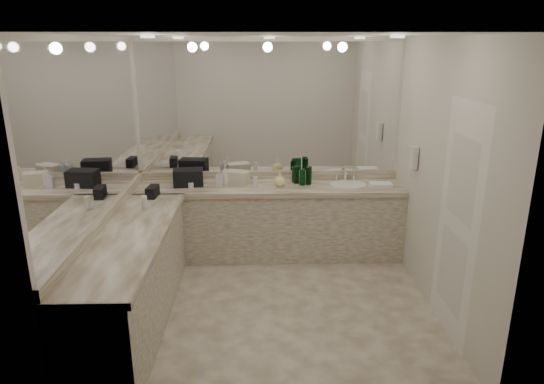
{
  "coord_description": "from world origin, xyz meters",
  "views": [
    {
      "loc": [
        -0.11,
        -4.36,
        2.55
      ],
      "look_at": [
        0.01,
        0.4,
        1.07
      ],
      "focal_mm": 32.0,
      "sensor_mm": 36.0,
      "label": 1
    }
  ],
  "objects_px": {
    "soap_bottle_a": "(225,175)",
    "soap_bottle_c": "(280,179)",
    "sink": "(348,185)",
    "cream_cosmetic_case": "(237,177)",
    "soap_bottle_b": "(220,178)",
    "black_toiletry_bag": "(188,177)",
    "wall_phone": "(414,158)",
    "hand_towel": "(381,185)"
  },
  "relations": [
    {
      "from": "cream_cosmetic_case",
      "to": "hand_towel",
      "type": "relative_size",
      "value": 1.09
    },
    {
      "from": "black_toiletry_bag",
      "to": "soap_bottle_a",
      "type": "xyz_separation_m",
      "value": [
        0.44,
        0.03,
        0.02
      ]
    },
    {
      "from": "wall_phone",
      "to": "soap_bottle_a",
      "type": "bearing_deg",
      "value": 165.08
    },
    {
      "from": "hand_towel",
      "to": "wall_phone",
      "type": "bearing_deg",
      "value": -61.54
    },
    {
      "from": "cream_cosmetic_case",
      "to": "soap_bottle_c",
      "type": "distance_m",
      "value": 0.53
    },
    {
      "from": "sink",
      "to": "soap_bottle_a",
      "type": "bearing_deg",
      "value": 177.89
    },
    {
      "from": "sink",
      "to": "hand_towel",
      "type": "distance_m",
      "value": 0.39
    },
    {
      "from": "soap_bottle_c",
      "to": "soap_bottle_b",
      "type": "bearing_deg",
      "value": 177.94
    },
    {
      "from": "wall_phone",
      "to": "sink",
      "type": "bearing_deg",
      "value": 140.43
    },
    {
      "from": "wall_phone",
      "to": "black_toiletry_bag",
      "type": "bearing_deg",
      "value": 168.17
    },
    {
      "from": "soap_bottle_a",
      "to": "wall_phone",
      "type": "bearing_deg",
      "value": -14.92
    },
    {
      "from": "wall_phone",
      "to": "hand_towel",
      "type": "xyz_separation_m",
      "value": [
        -0.23,
        0.42,
        -0.43
      ]
    },
    {
      "from": "sink",
      "to": "soap_bottle_b",
      "type": "height_order",
      "value": "soap_bottle_b"
    },
    {
      "from": "hand_towel",
      "to": "soap_bottle_c",
      "type": "relative_size",
      "value": 1.5
    },
    {
      "from": "black_toiletry_bag",
      "to": "cream_cosmetic_case",
      "type": "distance_m",
      "value": 0.58
    },
    {
      "from": "hand_towel",
      "to": "soap_bottle_c",
      "type": "height_order",
      "value": "soap_bottle_c"
    },
    {
      "from": "sink",
      "to": "hand_towel",
      "type": "bearing_deg",
      "value": -11.91
    },
    {
      "from": "hand_towel",
      "to": "soap_bottle_a",
      "type": "bearing_deg",
      "value": 175.86
    },
    {
      "from": "sink",
      "to": "wall_phone",
      "type": "height_order",
      "value": "wall_phone"
    },
    {
      "from": "soap_bottle_b",
      "to": "soap_bottle_c",
      "type": "xyz_separation_m",
      "value": [
        0.71,
        -0.03,
        -0.01
      ]
    },
    {
      "from": "wall_phone",
      "to": "cream_cosmetic_case",
      "type": "xyz_separation_m",
      "value": [
        -1.94,
        0.59,
        -0.37
      ]
    },
    {
      "from": "wall_phone",
      "to": "black_toiletry_bag",
      "type": "xyz_separation_m",
      "value": [
        -2.52,
        0.53,
        -0.35
      ]
    },
    {
      "from": "cream_cosmetic_case",
      "to": "soap_bottle_a",
      "type": "distance_m",
      "value": 0.15
    },
    {
      "from": "wall_phone",
      "to": "soap_bottle_a",
      "type": "relative_size",
      "value": 1.03
    },
    {
      "from": "wall_phone",
      "to": "soap_bottle_b",
      "type": "relative_size",
      "value": 1.24
    },
    {
      "from": "soap_bottle_a",
      "to": "soap_bottle_c",
      "type": "height_order",
      "value": "soap_bottle_a"
    },
    {
      "from": "black_toiletry_bag",
      "to": "wall_phone",
      "type": "bearing_deg",
      "value": -11.83
    },
    {
      "from": "hand_towel",
      "to": "black_toiletry_bag",
      "type": "bearing_deg",
      "value": 177.33
    },
    {
      "from": "soap_bottle_a",
      "to": "soap_bottle_b",
      "type": "relative_size",
      "value": 1.21
    },
    {
      "from": "cream_cosmetic_case",
      "to": "soap_bottle_c",
      "type": "relative_size",
      "value": 1.63
    },
    {
      "from": "hand_towel",
      "to": "soap_bottle_a",
      "type": "relative_size",
      "value": 1.1
    },
    {
      "from": "wall_phone",
      "to": "soap_bottle_c",
      "type": "xyz_separation_m",
      "value": [
        -1.43,
        0.46,
        -0.36
      ]
    },
    {
      "from": "black_toiletry_bag",
      "to": "soap_bottle_c",
      "type": "height_order",
      "value": "black_toiletry_bag"
    },
    {
      "from": "wall_phone",
      "to": "black_toiletry_bag",
      "type": "relative_size",
      "value": 0.69
    },
    {
      "from": "black_toiletry_bag",
      "to": "soap_bottle_c",
      "type": "relative_size",
      "value": 2.03
    },
    {
      "from": "sink",
      "to": "wall_phone",
      "type": "distance_m",
      "value": 0.91
    },
    {
      "from": "sink",
      "to": "black_toiletry_bag",
      "type": "height_order",
      "value": "black_toiletry_bag"
    },
    {
      "from": "sink",
      "to": "soap_bottle_c",
      "type": "bearing_deg",
      "value": -177.29
    },
    {
      "from": "soap_bottle_b",
      "to": "sink",
      "type": "bearing_deg",
      "value": 0.5
    },
    {
      "from": "sink",
      "to": "cream_cosmetic_case",
      "type": "height_order",
      "value": "cream_cosmetic_case"
    },
    {
      "from": "wall_phone",
      "to": "hand_towel",
      "type": "bearing_deg",
      "value": 118.46
    },
    {
      "from": "sink",
      "to": "cream_cosmetic_case",
      "type": "bearing_deg",
      "value": 176.11
    }
  ]
}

